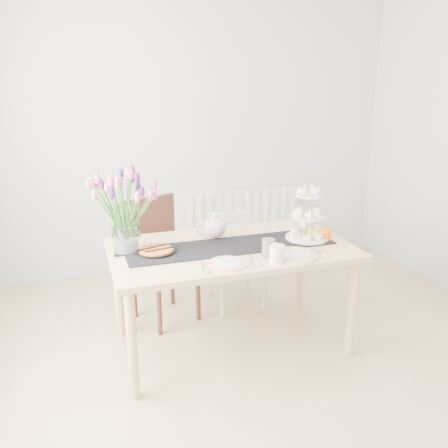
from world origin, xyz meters
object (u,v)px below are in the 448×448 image
object	(u,v)px
teapot	(215,227)
plate_right	(295,255)
cream_jug	(307,226)
radiator	(243,218)
cake_stand	(308,222)
mug_orange	(326,234)
tart_tin	(156,251)
chair_brown	(158,249)
mug_white	(277,254)
tulip_vase	(123,199)
chair_white	(233,252)
mug_grey	(268,247)
dining_table	(231,257)
plate_left	(228,264)

from	to	relation	value
teapot	plate_right	xyz separation A→B (m)	(0.38, -0.49, -0.08)
cream_jug	radiator	bearing A→B (deg)	77.74
cake_stand	mug_orange	size ratio (longest dim) A/B	4.67
tart_tin	chair_brown	bearing A→B (deg)	79.20
mug_white	tulip_vase	bearing A→B (deg)	169.09
chair_white	mug_grey	distance (m)	0.96
dining_table	mug_orange	bearing A→B (deg)	-6.97
mug_grey	plate_right	xyz separation A→B (m)	(0.14, -0.09, -0.04)
radiator	dining_table	bearing A→B (deg)	-112.93
dining_table	mug_grey	xyz separation A→B (m)	(0.18, -0.21, 0.13)
tart_tin	mug_grey	xyz separation A→B (m)	(0.68, -0.24, 0.04)
radiator	cream_jug	bearing A→B (deg)	-91.50
dining_table	tulip_vase	bearing A→B (deg)	169.48
radiator	mug_orange	bearing A→B (deg)	-89.71
mug_grey	mug_white	bearing A→B (deg)	-89.84
dining_table	plate_right	world-z (taller)	plate_right
cake_stand	radiator	bearing A→B (deg)	86.16
chair_brown	teapot	size ratio (longest dim) A/B	3.54
cake_stand	tart_tin	distance (m)	1.06
dining_table	chair_white	xyz separation A→B (m)	(0.25, 0.68, -0.24)
chair_white	cake_stand	world-z (taller)	cake_stand
radiator	mug_white	distance (m)	2.01
mug_orange	dining_table	bearing A→B (deg)	141.05
radiator	teapot	xyz separation A→B (m)	(-0.71, -1.36, 0.38)
tart_tin	plate_right	distance (m)	0.89
dining_table	cake_stand	distance (m)	0.59
cream_jug	tulip_vase	bearing A→B (deg)	168.41
dining_table	cake_stand	world-z (taller)	cake_stand
tart_tin	plate_right	world-z (taller)	tart_tin
mug_orange	radiator	bearing A→B (deg)	58.31
dining_table	plate_right	xyz separation A→B (m)	(0.33, -0.29, 0.08)
teapot	mug_grey	size ratio (longest dim) A/B	2.68
tart_tin	mug_orange	world-z (taller)	mug_orange
dining_table	cream_jug	world-z (taller)	cream_jug
mug_white	plate_left	xyz separation A→B (m)	(-0.30, 0.06, -0.05)
mug_grey	mug_white	distance (m)	0.15
chair_white	tulip_vase	bearing A→B (deg)	-150.00
plate_left	cake_stand	bearing A→B (deg)	21.92
cake_stand	cream_jug	size ratio (longest dim) A/B	4.42
chair_brown	chair_white	xyz separation A→B (m)	(0.64, 0.06, -0.12)
mug_white	plate_right	bearing A→B (deg)	40.91
chair_brown	plate_left	size ratio (longest dim) A/B	3.92
teapot	plate_right	bearing A→B (deg)	-59.37
chair_white	dining_table	bearing A→B (deg)	-111.34
dining_table	mug_white	xyz separation A→B (m)	(0.17, -0.36, 0.13)
chair_brown	plate_left	xyz separation A→B (m)	(0.27, -0.91, 0.20)
tart_tin	cream_jug	bearing A→B (deg)	3.99
plate_right	chair_white	bearing A→B (deg)	94.32
dining_table	plate_right	size ratio (longest dim) A/B	5.50
tart_tin	chair_white	bearing A→B (deg)	40.97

